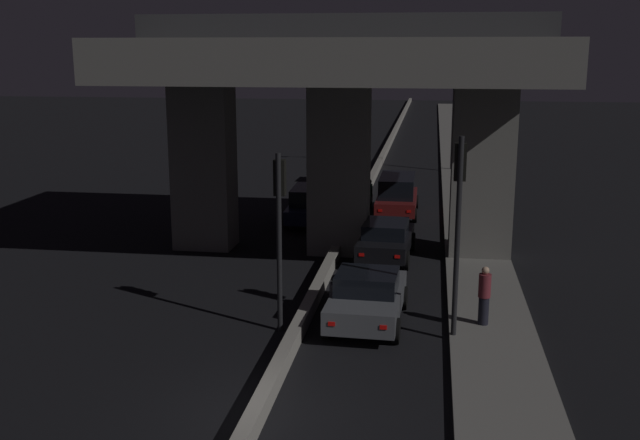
{
  "coord_description": "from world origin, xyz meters",
  "views": [
    {
      "loc": [
        3.37,
        -13.83,
        7.48
      ],
      "look_at": [
        -0.9,
        14.5,
        0.92
      ],
      "focal_mm": 42.0,
      "sensor_mm": 36.0,
      "label": 1
    }
  ],
  "objects_px": {
    "traffic_light_left_of_median": "(280,211)",
    "street_lamp": "(450,92)",
    "car_grey_third_oncoming": "(355,146)",
    "motorcycle_black_filtering_far": "(369,197)",
    "traffic_light_right_of_median": "(459,203)",
    "car_black_second": "(386,239)",
    "car_grey_lead": "(367,297)",
    "car_dark_red_third": "(397,194)",
    "car_dark_blue_lead_oncoming": "(310,204)",
    "pedestrian_on_sidewalk": "(484,296)",
    "car_dark_red_second_oncoming": "(337,171)",
    "motorcycle_blue_filtering_near": "(335,304)",
    "motorcycle_white_filtering_mid": "(361,237)"
  },
  "relations": [
    {
      "from": "pedestrian_on_sidewalk",
      "to": "traffic_light_right_of_median",
      "type": "bearing_deg",
      "value": -135.43
    },
    {
      "from": "motorcycle_black_filtering_far",
      "to": "traffic_light_left_of_median",
      "type": "bearing_deg",
      "value": 179.34
    },
    {
      "from": "car_dark_red_third",
      "to": "car_grey_third_oncoming",
      "type": "relative_size",
      "value": 1.03
    },
    {
      "from": "car_grey_lead",
      "to": "car_dark_blue_lead_oncoming",
      "type": "xyz_separation_m",
      "value": [
        -3.58,
        12.12,
        0.05
      ]
    },
    {
      "from": "traffic_light_right_of_median",
      "to": "car_dark_blue_lead_oncoming",
      "type": "height_order",
      "value": "traffic_light_right_of_median"
    },
    {
      "from": "traffic_light_left_of_median",
      "to": "car_dark_red_second_oncoming",
      "type": "xyz_separation_m",
      "value": [
        -1.4,
        23.01,
        -2.62
      ]
    },
    {
      "from": "traffic_light_left_of_median",
      "to": "motorcycle_blue_filtering_near",
      "type": "xyz_separation_m",
      "value": [
        1.43,
        0.49,
        -2.7
      ]
    },
    {
      "from": "car_dark_red_second_oncoming",
      "to": "pedestrian_on_sidewalk",
      "type": "bearing_deg",
      "value": 18.92
    },
    {
      "from": "traffic_light_right_of_median",
      "to": "car_black_second",
      "type": "xyz_separation_m",
      "value": [
        -2.26,
        7.46,
        -2.91
      ]
    },
    {
      "from": "car_grey_lead",
      "to": "car_black_second",
      "type": "bearing_deg",
      "value": 1.14
    },
    {
      "from": "car_grey_third_oncoming",
      "to": "motorcycle_blue_filtering_near",
      "type": "relative_size",
      "value": 2.31
    },
    {
      "from": "traffic_light_left_of_median",
      "to": "motorcycle_white_filtering_mid",
      "type": "relative_size",
      "value": 2.7
    },
    {
      "from": "traffic_light_left_of_median",
      "to": "car_grey_lead",
      "type": "distance_m",
      "value": 3.52
    },
    {
      "from": "car_dark_red_third",
      "to": "car_grey_third_oncoming",
      "type": "xyz_separation_m",
      "value": [
        -3.83,
        18.09,
        -0.13
      ]
    },
    {
      "from": "street_lamp",
      "to": "car_dark_blue_lead_oncoming",
      "type": "bearing_deg",
      "value": -112.26
    },
    {
      "from": "motorcycle_white_filtering_mid",
      "to": "motorcycle_black_filtering_far",
      "type": "height_order",
      "value": "motorcycle_black_filtering_far"
    },
    {
      "from": "traffic_light_left_of_median",
      "to": "car_dark_red_second_oncoming",
      "type": "bearing_deg",
      "value": 93.49
    },
    {
      "from": "motorcycle_black_filtering_far",
      "to": "car_grey_lead",
      "type": "bearing_deg",
      "value": -172.17
    },
    {
      "from": "traffic_light_left_of_median",
      "to": "pedestrian_on_sidewalk",
      "type": "bearing_deg",
      "value": 8.31
    },
    {
      "from": "car_grey_third_oncoming",
      "to": "motorcycle_black_filtering_far",
      "type": "height_order",
      "value": "car_grey_third_oncoming"
    },
    {
      "from": "traffic_light_left_of_median",
      "to": "car_dark_blue_lead_oncoming",
      "type": "height_order",
      "value": "traffic_light_left_of_median"
    },
    {
      "from": "traffic_light_right_of_median",
      "to": "car_dark_red_second_oncoming",
      "type": "xyz_separation_m",
      "value": [
        -6.05,
        23.01,
        -2.96
      ]
    },
    {
      "from": "car_dark_red_second_oncoming",
      "to": "car_grey_third_oncoming",
      "type": "relative_size",
      "value": 0.96
    },
    {
      "from": "car_grey_lead",
      "to": "pedestrian_on_sidewalk",
      "type": "distance_m",
      "value": 3.18
    },
    {
      "from": "street_lamp",
      "to": "car_dark_blue_lead_oncoming",
      "type": "distance_m",
      "value": 16.92
    },
    {
      "from": "car_grey_lead",
      "to": "car_dark_red_third",
      "type": "relative_size",
      "value": 0.93
    },
    {
      "from": "motorcycle_white_filtering_mid",
      "to": "car_grey_lead",
      "type": "bearing_deg",
      "value": -171.8
    },
    {
      "from": "traffic_light_right_of_median",
      "to": "car_grey_lead",
      "type": "relative_size",
      "value": 1.29
    },
    {
      "from": "street_lamp",
      "to": "car_dark_red_second_oncoming",
      "type": "xyz_separation_m",
      "value": [
        -6.33,
        -5.11,
        -4.22
      ]
    },
    {
      "from": "car_black_second",
      "to": "pedestrian_on_sidewalk",
      "type": "relative_size",
      "value": 2.54
    },
    {
      "from": "car_grey_third_oncoming",
      "to": "street_lamp",
      "type": "bearing_deg",
      "value": 49.35
    },
    {
      "from": "car_grey_third_oncoming",
      "to": "car_dark_red_third",
      "type": "bearing_deg",
      "value": 9.67
    },
    {
      "from": "car_grey_lead",
      "to": "car_grey_third_oncoming",
      "type": "height_order",
      "value": "car_grey_third_oncoming"
    },
    {
      "from": "traffic_light_left_of_median",
      "to": "street_lamp",
      "type": "distance_m",
      "value": 28.59
    },
    {
      "from": "car_dark_blue_lead_oncoming",
      "to": "car_dark_red_second_oncoming",
      "type": "height_order",
      "value": "car_dark_blue_lead_oncoming"
    },
    {
      "from": "car_grey_lead",
      "to": "car_dark_red_third",
      "type": "xyz_separation_m",
      "value": [
        0.12,
        14.25,
        0.19
      ]
    },
    {
      "from": "car_dark_blue_lead_oncoming",
      "to": "pedestrian_on_sidewalk",
      "type": "xyz_separation_m",
      "value": [
        6.75,
        -12.12,
        0.16
      ]
    },
    {
      "from": "street_lamp",
      "to": "motorcycle_white_filtering_mid",
      "type": "bearing_deg",
      "value": -100.11
    },
    {
      "from": "traffic_light_left_of_median",
      "to": "car_dark_blue_lead_oncoming",
      "type": "bearing_deg",
      "value": 95.7
    },
    {
      "from": "car_dark_red_second_oncoming",
      "to": "car_grey_third_oncoming",
      "type": "xyz_separation_m",
      "value": [
        -0.02,
        10.14,
        0.12
      ]
    },
    {
      "from": "car_grey_lead",
      "to": "motorcycle_white_filtering_mid",
      "type": "xyz_separation_m",
      "value": [
        -0.89,
        7.47,
        -0.17
      ]
    },
    {
      "from": "car_grey_third_oncoming",
      "to": "motorcycle_black_filtering_far",
      "type": "relative_size",
      "value": 2.41
    },
    {
      "from": "car_grey_third_oncoming",
      "to": "motorcycle_white_filtering_mid",
      "type": "bearing_deg",
      "value": 4.18
    },
    {
      "from": "street_lamp",
      "to": "car_dark_red_third",
      "type": "bearing_deg",
      "value": -100.95
    },
    {
      "from": "street_lamp",
      "to": "car_grey_third_oncoming",
      "type": "bearing_deg",
      "value": 141.63
    },
    {
      "from": "traffic_light_left_of_median",
      "to": "motorcycle_black_filtering_far",
      "type": "xyz_separation_m",
      "value": [
        1.05,
        15.85,
        -2.69
      ]
    },
    {
      "from": "car_grey_lead",
      "to": "traffic_light_left_of_median",
      "type": "bearing_deg",
      "value": 111.23
    },
    {
      "from": "car_black_second",
      "to": "street_lamp",
      "type": "bearing_deg",
      "value": -4.16
    },
    {
      "from": "pedestrian_on_sidewalk",
      "to": "car_black_second",
      "type": "bearing_deg",
      "value": 114.81
    },
    {
      "from": "traffic_light_right_of_median",
      "to": "car_grey_third_oncoming",
      "type": "height_order",
      "value": "traffic_light_right_of_median"
    }
  ]
}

